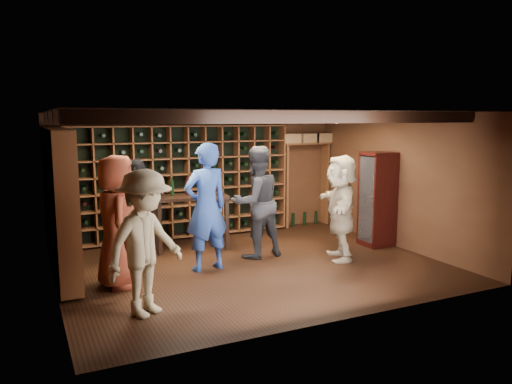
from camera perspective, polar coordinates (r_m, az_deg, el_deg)
name	(u,v)px	position (r m, az deg, el deg)	size (l,w,h in m)	color
ground	(252,265)	(8.31, -0.50, -8.39)	(6.00, 6.00, 0.00)	black
room_shell	(250,117)	(8.00, -0.67, 8.53)	(6.00, 6.00, 6.00)	#54301C
wine_rack_back	(179,182)	(10.03, -8.85, 1.15)	(4.65, 0.30, 2.20)	brown
wine_rack_left	(60,201)	(8.16, -21.44, -1.01)	(0.30, 2.65, 2.20)	brown
crate_shelf	(306,156)	(11.17, 5.73, 4.10)	(1.20, 0.32, 2.07)	brown
display_cabinet	(377,201)	(9.70, 13.69, -1.00)	(0.55, 0.50, 1.75)	black
man_blue_shirt	(206,207)	(7.90, -5.72, -1.74)	(0.74, 0.49, 2.03)	navy
man_grey_suit	(256,202)	(8.61, 0.01, -1.17)	(0.94, 0.73, 1.94)	black
guest_red_floral	(117,222)	(7.35, -15.58, -3.30)	(0.93, 0.60, 1.90)	maroon
guest_woman_black	(139,210)	(8.61, -13.19, -2.05)	(1.02, 0.43, 1.74)	black
guest_khaki	(145,243)	(6.23, -12.57, -5.75)	(1.17, 0.67, 1.80)	gray
guest_beige	(341,207)	(8.63, 9.67, -1.75)	(1.67, 0.53, 1.80)	tan
tasting_table	(191,202)	(9.24, -7.46, -1.20)	(1.41, 0.84, 1.28)	black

